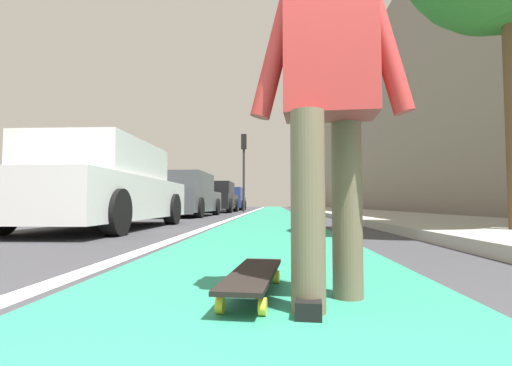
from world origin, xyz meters
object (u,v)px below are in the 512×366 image
object	(u,v)px
skateboard	(253,276)
parked_car_near	(103,188)
parked_car_mid	(184,196)
parked_car_far	(215,198)
skater_person	(329,91)
traffic_light	(244,158)
parked_car_end	(229,199)

from	to	relation	value
skateboard	parked_car_near	size ratio (longest dim) A/B	0.19
parked_car_mid	parked_car_far	xyz separation A→B (m)	(5.81, -0.14, 0.02)
parked_car_far	skater_person	bearing A→B (deg)	-169.33
traffic_light	parked_car_end	bearing A→B (deg)	16.00
parked_car_near	parked_car_mid	world-z (taller)	parked_car_near
parked_car_mid	parked_car_far	world-z (taller)	parked_car_far
parked_car_near	parked_car_end	bearing A→B (deg)	0.02
parked_car_end	traffic_light	world-z (taller)	traffic_light
parked_car_near	traffic_light	size ratio (longest dim) A/B	1.09
parked_car_near	parked_car_far	bearing A→B (deg)	-0.17
skateboard	traffic_light	xyz separation A→B (m)	(18.11, 1.51, 2.79)
skater_person	parked_car_near	xyz separation A→B (m)	(4.65, 3.19, -0.23)
skater_person	parked_car_near	bearing A→B (deg)	34.49
skater_person	parked_car_near	world-z (taller)	skater_person
parked_car_mid	parked_car_end	size ratio (longest dim) A/B	1.06
parked_car_far	parked_car_mid	bearing A→B (deg)	178.63
skateboard	parked_car_near	xyz separation A→B (m)	(4.50, 2.85, 0.62)
parked_car_near	parked_car_far	size ratio (longest dim) A/B	1.10
skateboard	parked_car_mid	bearing A→B (deg)	15.28
skateboard	parked_car_far	size ratio (longest dim) A/B	0.21
skateboard	parked_car_mid	distance (m)	11.21
skater_person	parked_car_near	distance (m)	5.64
traffic_light	parked_car_near	bearing A→B (deg)	174.40
skater_person	parked_car_end	xyz separation A→B (m)	(22.93, 3.20, -0.23)
parked_car_end	parked_car_far	bearing A→B (deg)	-179.61
parked_car_mid	traffic_light	distance (m)	7.76
parked_car_far	parked_car_end	size ratio (longest dim) A/B	0.96
parked_car_near	traffic_light	xyz separation A→B (m)	(13.61, -1.33, 2.18)
skateboard	skater_person	size ratio (longest dim) A/B	0.52
skateboard	parked_car_far	xyz separation A→B (m)	(16.61, 2.81, 0.63)
skateboard	parked_car_mid	size ratio (longest dim) A/B	0.19
parked_car_far	parked_car_end	xyz separation A→B (m)	(6.17, 0.04, -0.01)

